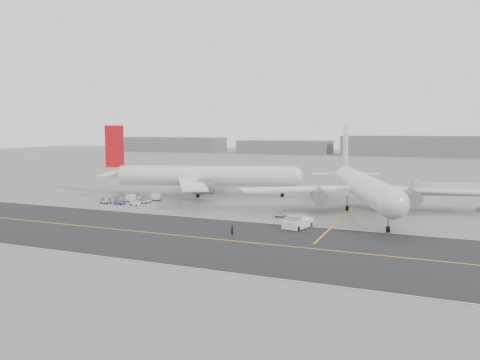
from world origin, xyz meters
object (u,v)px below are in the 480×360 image
at_px(airliner_a, 201,176).
at_px(ground_crew_a, 232,230).
at_px(pushback_tug, 297,223).
at_px(jet_bridge, 451,191).
at_px(airliner_b, 363,186).

bearing_deg(airliner_a, ground_crew_a, -164.21).
distance_m(pushback_tug, jet_bridge, 41.22).
relative_size(airliner_a, jet_bridge, 3.15).
bearing_deg(airliner_b, airliner_a, 150.78).
bearing_deg(ground_crew_a, pushback_tug, 75.64).
bearing_deg(airliner_a, pushback_tug, -148.47).
bearing_deg(airliner_b, ground_crew_a, -135.90).
xyz_separation_m(airliner_a, ground_crew_a, (27.36, -41.31, -4.57)).
bearing_deg(pushback_tug, airliner_a, 152.00).
xyz_separation_m(airliner_a, jet_bridge, (62.25, 0.57, -1.08)).
relative_size(airliner_b, ground_crew_a, 27.75).
relative_size(airliner_b, pushback_tug, 6.14).
relative_size(airliner_b, jet_bridge, 3.13).
relative_size(jet_bridge, ground_crew_a, 8.88).
distance_m(airliner_b, pushback_tug, 25.12).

